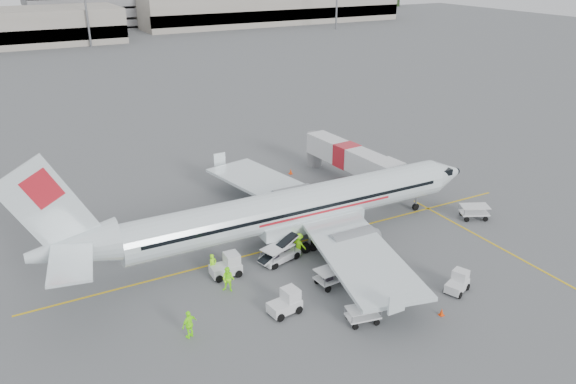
{
  "coord_description": "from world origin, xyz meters",
  "views": [
    {
      "loc": [
        -20.59,
        -36.05,
        22.29
      ],
      "look_at": [
        0.0,
        2.0,
        3.8
      ],
      "focal_mm": 35.0,
      "sensor_mm": 36.0,
      "label": 1
    }
  ],
  "objects_px": {
    "aircraft": "(296,183)",
    "tug_aft": "(226,265)",
    "tug_fore": "(457,282)",
    "tug_mid": "(284,302)",
    "belt_loader": "(280,248)",
    "jet_bridge": "(346,163)"
  },
  "relations": [
    {
      "from": "belt_loader",
      "to": "tug_mid",
      "type": "relative_size",
      "value": 1.99
    },
    {
      "from": "jet_bridge",
      "to": "tug_fore",
      "type": "xyz_separation_m",
      "value": [
        -4.84,
        -21.35,
        -1.26
      ]
    },
    {
      "from": "belt_loader",
      "to": "tug_mid",
      "type": "distance_m",
      "value": 6.92
    },
    {
      "from": "tug_aft",
      "to": "tug_mid",
      "type": "bearing_deg",
      "value": -73.76
    },
    {
      "from": "aircraft",
      "to": "tug_fore",
      "type": "bearing_deg",
      "value": -62.4
    },
    {
      "from": "jet_bridge",
      "to": "aircraft",
      "type": "bearing_deg",
      "value": -145.23
    },
    {
      "from": "aircraft",
      "to": "tug_mid",
      "type": "height_order",
      "value": "aircraft"
    },
    {
      "from": "aircraft",
      "to": "tug_aft",
      "type": "xyz_separation_m",
      "value": [
        -7.38,
        -2.44,
        -4.35
      ]
    },
    {
      "from": "jet_bridge",
      "to": "tug_aft",
      "type": "bearing_deg",
      "value": -152.57
    },
    {
      "from": "tug_fore",
      "to": "tug_mid",
      "type": "bearing_deg",
      "value": 141.01
    },
    {
      "from": "aircraft",
      "to": "tug_aft",
      "type": "height_order",
      "value": "aircraft"
    },
    {
      "from": "aircraft",
      "to": "jet_bridge",
      "type": "relative_size",
      "value": 2.47
    },
    {
      "from": "jet_bridge",
      "to": "tug_fore",
      "type": "bearing_deg",
      "value": -107.3
    },
    {
      "from": "tug_mid",
      "to": "tug_aft",
      "type": "relative_size",
      "value": 0.97
    },
    {
      "from": "tug_fore",
      "to": "tug_aft",
      "type": "distance_m",
      "value": 16.82
    },
    {
      "from": "aircraft",
      "to": "jet_bridge",
      "type": "xyz_separation_m",
      "value": [
        11.11,
        9.1,
        -3.21
      ]
    },
    {
      "from": "tug_mid",
      "to": "tug_aft",
      "type": "height_order",
      "value": "tug_aft"
    },
    {
      "from": "tug_mid",
      "to": "tug_aft",
      "type": "bearing_deg",
      "value": 97.52
    },
    {
      "from": "aircraft",
      "to": "belt_loader",
      "type": "bearing_deg",
      "value": -138.52
    },
    {
      "from": "jet_bridge",
      "to": "tug_fore",
      "type": "relative_size",
      "value": 7.84
    },
    {
      "from": "jet_bridge",
      "to": "tug_aft",
      "type": "relative_size",
      "value": 6.8
    },
    {
      "from": "tug_fore",
      "to": "tug_mid",
      "type": "xyz_separation_m",
      "value": [
        -12.02,
        3.56,
        0.09
      ]
    }
  ]
}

